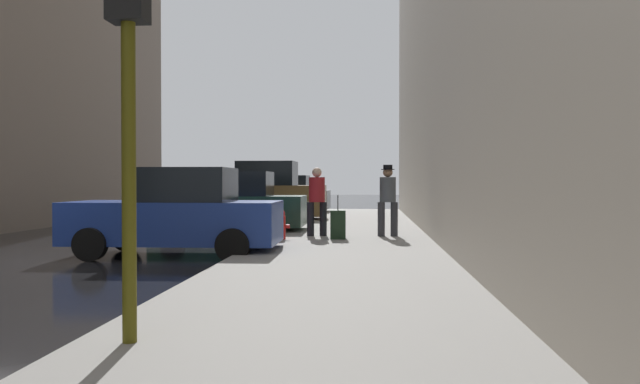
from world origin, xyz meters
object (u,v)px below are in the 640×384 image
object	(u,v)px
parked_dark_green_sedan	(232,205)
parked_bronze_suv	(263,195)
parked_blue_sedan	(177,214)
fire_hydrant	(281,224)
pedestrian_in_red_jacket	(317,198)
parked_gray_coupe	(284,196)
rolling_suitcase	(338,224)
pedestrian_with_beanie	(388,197)
traffic_light	(129,33)

from	to	relation	value
parked_dark_green_sedan	parked_bronze_suv	size ratio (longest dim) A/B	0.91
parked_blue_sedan	parked_bronze_suv	distance (m)	10.28
fire_hydrant	parked_dark_green_sedan	bearing A→B (deg)	122.77
pedestrian_in_red_jacket	parked_gray_coupe	bearing A→B (deg)	101.36
fire_hydrant	rolling_suitcase	size ratio (longest dim) A/B	0.68
fire_hydrant	parked_bronze_suv	bearing A→B (deg)	102.60
parked_bronze_suv	fire_hydrant	world-z (taller)	parked_bronze_suv
parked_blue_sedan	parked_gray_coupe	distance (m)	16.00
fire_hydrant	pedestrian_in_red_jacket	distance (m)	1.38
parked_dark_green_sedan	rolling_suitcase	xyz separation A→B (m)	(3.13, -2.50, -0.36)
parked_dark_green_sedan	pedestrian_in_red_jacket	bearing A→B (deg)	-35.35
parked_dark_green_sedan	parked_bronze_suv	bearing A→B (deg)	90.00
parked_blue_sedan	pedestrian_with_beanie	distance (m)	5.42
parked_bronze_suv	pedestrian_with_beanie	world-z (taller)	parked_bronze_suv
parked_gray_coupe	fire_hydrant	bearing A→B (deg)	-82.54
fire_hydrant	traffic_light	size ratio (longest dim) A/B	0.20
parked_bronze_suv	rolling_suitcase	distance (m)	8.39
parked_blue_sedan	parked_gray_coupe	world-z (taller)	same
traffic_light	pedestrian_with_beanie	distance (m)	10.87
parked_bronze_suv	pedestrian_with_beanie	bearing A→B (deg)	-58.37
fire_hydrant	traffic_light	xyz separation A→B (m)	(0.05, -9.44, 2.26)
parked_blue_sedan	traffic_light	xyz separation A→B (m)	(1.85, -7.22, 1.91)
fire_hydrant	pedestrian_with_beanie	size ratio (longest dim) A/B	0.40
parked_blue_sedan	pedestrian_in_red_jacket	bearing A→B (deg)	51.13
parked_dark_green_sedan	parked_gray_coupe	xyz separation A→B (m)	(-0.00, 10.98, 0.00)
pedestrian_in_red_jacket	rolling_suitcase	bearing A→B (deg)	-50.24
parked_gray_coupe	traffic_light	distance (m)	23.37
fire_hydrant	pedestrian_with_beanie	distance (m)	2.81
traffic_light	pedestrian_with_beanie	bearing A→B (deg)	76.63
parked_dark_green_sedan	pedestrian_in_red_jacket	distance (m)	3.16
parked_bronze_suv	parked_gray_coupe	size ratio (longest dim) A/B	1.09
parked_gray_coupe	rolling_suitcase	world-z (taller)	parked_gray_coupe
parked_blue_sedan	rolling_suitcase	bearing A→B (deg)	38.81
parked_gray_coupe	rolling_suitcase	xyz separation A→B (m)	(3.13, -13.48, -0.36)
parked_blue_sedan	parked_gray_coupe	bearing A→B (deg)	90.00
traffic_light	parked_dark_green_sedan	bearing A→B (deg)	98.61
traffic_light	pedestrian_in_red_jacket	world-z (taller)	traffic_light
parked_blue_sedan	traffic_light	world-z (taller)	traffic_light
traffic_light	parked_bronze_suv	bearing A→B (deg)	96.04
traffic_light	pedestrian_in_red_jacket	bearing A→B (deg)	86.05
pedestrian_with_beanie	pedestrian_in_red_jacket	bearing A→B (deg)	-178.54
pedestrian_with_beanie	parked_dark_green_sedan	bearing A→B (deg)	157.70
parked_blue_sedan	pedestrian_with_beanie	size ratio (longest dim) A/B	2.38
parked_gray_coupe	pedestrian_with_beanie	distance (m)	13.48
fire_hydrant	pedestrian_in_red_jacket	xyz separation A→B (m)	(0.77, 0.98, 0.61)
parked_dark_green_sedan	fire_hydrant	xyz separation A→B (m)	(1.80, -2.80, -0.35)
parked_gray_coupe	traffic_light	size ratio (longest dim) A/B	1.18
parked_blue_sedan	pedestrian_with_beanie	world-z (taller)	pedestrian_with_beanie
fire_hydrant	pedestrian_with_beanie	bearing A→B (deg)	21.95
parked_gray_coupe	pedestrian_with_beanie	bearing A→B (deg)	-71.21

